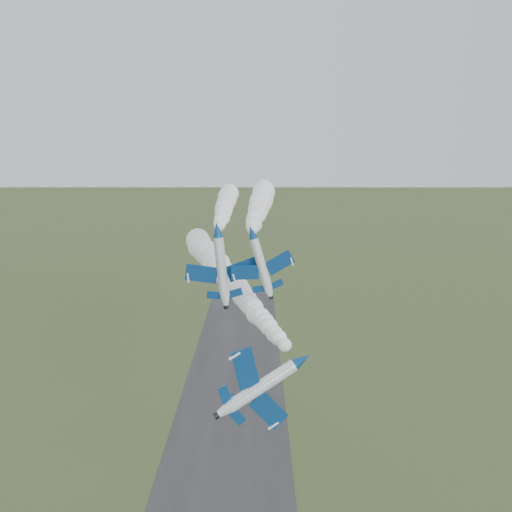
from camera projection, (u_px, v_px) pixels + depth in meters
The scene contains 7 objects.
runway at pixel (226, 462), 103.83m from camera, with size 24.00×260.00×0.04m, color #2F2F32.
jet_lead at pixel (303, 360), 68.11m from camera, with size 6.46×13.20×9.95m.
smoke_trail_jet_lead at pixel (229, 279), 100.53m from camera, with size 5.33×63.18×5.33m, color white, non-canonical shape.
jet_pair_left at pixel (217, 230), 83.92m from camera, with size 10.92×13.21×3.31m.
smoke_trail_jet_pair_left at pixel (225, 206), 115.53m from camera, with size 4.56×57.29×4.56m, color white, non-canonical shape.
jet_pair_right at pixel (252, 232), 82.93m from camera, with size 9.10×11.39×3.57m.
smoke_trail_jet_pair_right at pixel (260, 205), 112.72m from camera, with size 5.13×55.99×5.13m, color white, non-canonical shape.
Camera 1 is at (5.69, -65.70, 55.08)m, focal length 40.00 mm.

